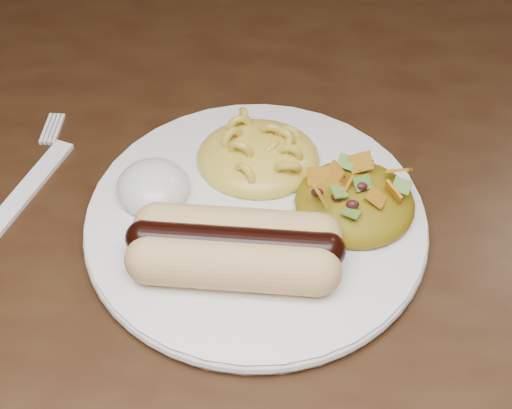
{
  "coord_description": "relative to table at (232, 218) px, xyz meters",
  "views": [
    {
      "loc": [
        0.05,
        -0.42,
        1.14
      ],
      "look_at": [
        0.03,
        -0.09,
        0.77
      ],
      "focal_mm": 50.0,
      "sensor_mm": 36.0,
      "label": 1
    }
  ],
  "objects": [
    {
      "name": "table",
      "position": [
        0.0,
        0.0,
        0.0
      ],
      "size": [
        1.6,
        0.9,
        0.75
      ],
      "color": "black",
      "rests_on": "floor"
    },
    {
      "name": "plate",
      "position": [
        0.03,
        -0.09,
        0.1
      ],
      "size": [
        0.31,
        0.31,
        0.01
      ],
      "primitive_type": "cylinder",
      "rotation": [
        0.0,
        0.0,
        -0.35
      ],
      "color": "white",
      "rests_on": "table"
    },
    {
      "name": "hotdog",
      "position": [
        0.02,
        -0.13,
        0.12
      ],
      "size": [
        0.12,
        0.07,
        0.03
      ],
      "rotation": [
        0.0,
        0.0,
        -0.03
      ],
      "color": "#F4AA68",
      "rests_on": "plate"
    },
    {
      "name": "mac_and_cheese",
      "position": [
        0.03,
        -0.03,
        0.12
      ],
      "size": [
        0.11,
        0.1,
        0.04
      ],
      "primitive_type": "ellipsoid",
      "rotation": [
        0.0,
        0.0,
        -0.24
      ],
      "color": "#F5D54C",
      "rests_on": "plate"
    },
    {
      "name": "sour_cream",
      "position": [
        -0.05,
        -0.07,
        0.12
      ],
      "size": [
        0.05,
        0.05,
        0.03
      ],
      "primitive_type": "ellipsoid",
      "rotation": [
        0.0,
        0.0,
        0.03
      ],
      "color": "white",
      "rests_on": "plate"
    },
    {
      "name": "taco_salad",
      "position": [
        0.1,
        -0.08,
        0.12
      ],
      "size": [
        0.09,
        0.08,
        0.04
      ],
      "rotation": [
        0.0,
        0.0,
        -0.14
      ],
      "color": "#B16D07",
      "rests_on": "plate"
    },
    {
      "name": "fork",
      "position": [
        -0.14,
        -0.06,
        0.09
      ],
      "size": [
        0.05,
        0.12,
        0.0
      ],
      "primitive_type": "cube",
      "rotation": [
        0.0,
        0.0,
        -0.32
      ],
      "color": "white",
      "rests_on": "table"
    }
  ]
}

